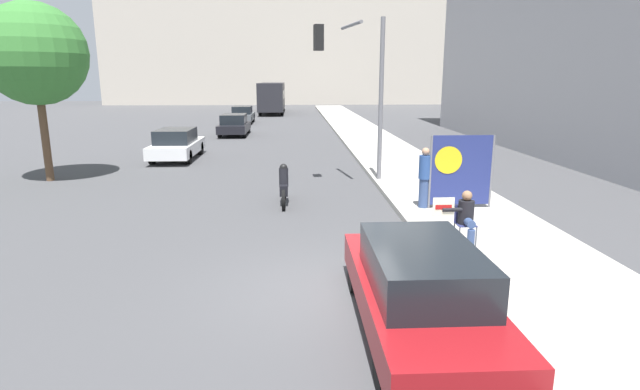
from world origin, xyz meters
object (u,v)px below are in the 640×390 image
Objects in this scene: car_on_road_nearest at (177,144)px; seated_protester at (466,217)px; parked_car_curbside at (419,288)px; motorcycle_on_road at (284,187)px; city_bus_on_road at (272,96)px; protest_banner at (461,170)px; car_on_road_midblock at (234,125)px; jogger_on_sidewalk at (424,177)px; car_on_road_distant at (243,115)px; street_tree_near_curb at (35,54)px; traffic_light_pole at (358,73)px.

seated_protester is at bearing -55.70° from car_on_road_nearest.
parked_car_curbside reaches higher than motorcycle_on_road.
protest_banner is at bearing -80.67° from city_bus_on_road.
jogger_on_sidewalk is at bearing -69.39° from car_on_road_midblock.
protest_banner is 7.24m from parked_car_curbside.
motorcycle_on_road is (4.06, -28.49, -0.19)m from car_on_road_distant.
car_on_road_distant is at bearing 99.66° from parked_car_curbside.
motorcycle_on_road is (-4.96, 1.41, -0.72)m from protest_banner.
parked_car_curbside is at bearing -47.65° from street_tree_near_curb.
car_on_road_nearest reaches higher than parked_car_curbside.
protest_banner reaches higher than jogger_on_sidewalk.
car_on_road_distant is (-8.09, 33.13, -0.10)m from seated_protester.
jogger_on_sidewalk is at bearing -70.71° from traffic_light_pole.
parked_car_curbside is 0.41× the size of city_bus_on_road.
parked_car_curbside is at bearing -77.84° from car_on_road_midblock.
protest_banner is at bearing -67.12° from car_on_road_midblock.
protest_banner is 0.37× the size of traffic_light_pole.
traffic_light_pole is 11.26m from parked_car_curbside.
car_on_road_nearest is (-7.79, 6.20, -3.21)m from traffic_light_pole.
traffic_light_pole is 10.46m from car_on_road_nearest.
motorcycle_on_road is (-2.57, -2.72, -3.39)m from traffic_light_pole.
seated_protester is 0.27× the size of car_on_road_distant.
traffic_light_pole is 1.23× the size of car_on_road_distant.
seated_protester is 0.27× the size of car_on_road_midblock.
traffic_light_pole is at bearing -38.52° from car_on_road_nearest.
jogger_on_sidewalk is at bearing 88.75° from seated_protester.
car_on_road_midblock is 19.44m from motorcycle_on_road.
protest_banner is 0.43× the size of parked_car_curbside.
motorcycle_on_road is at bearing -24.45° from street_tree_near_curb.
protest_banner is 5.21m from motorcycle_on_road.
city_bus_on_road is at bearing 94.88° from parked_car_curbside.
traffic_light_pole is 1.21× the size of car_on_road_nearest.
protest_banner is 31.24m from car_on_road_distant.
city_bus_on_road reaches higher than motorcycle_on_road.
jogger_on_sidewalk is 1.01m from protest_banner.
seated_protester is at bearing 61.26° from parked_car_curbside.
car_on_road_midblock reaches higher than motorcycle_on_road.
jogger_on_sidewalk is 4.22m from motorcycle_on_road.
street_tree_near_curb is at bearing 132.35° from parked_car_curbside.
traffic_light_pole reaches higher than motorcycle_on_road.
city_bus_on_road is (-7.01, 42.64, 0.64)m from protest_banner.
street_tree_near_curb is at bearing 173.48° from traffic_light_pole.
protest_banner is 0.97× the size of motorcycle_on_road.
protest_banner reaches higher than car_on_road_nearest.
seated_protester is at bearing -33.93° from street_tree_near_curb.
jogger_on_sidewalk is 42.96m from city_bus_on_road.
seated_protester is 24.95m from car_on_road_midblock.
street_tree_near_curb is at bearing -126.61° from car_on_road_nearest.
traffic_light_pole reaches higher than car_on_road_nearest.
motorcycle_on_road is (-4.03, 4.64, -0.29)m from seated_protester.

